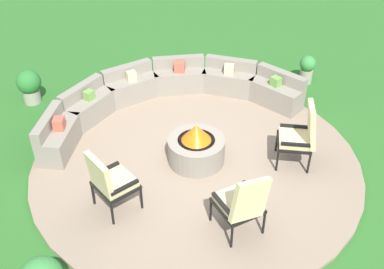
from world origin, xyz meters
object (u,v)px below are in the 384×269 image
(lounge_chair_back_left, at_px, (301,134))
(potted_plant_0, at_px, (307,68))
(curved_stone_bench, at_px, (164,95))
(lounge_chair_front_right, at_px, (242,203))
(lounge_chair_front_left, at_px, (110,181))
(fire_pit, at_px, (196,147))
(potted_plant_2, at_px, (29,85))

(lounge_chair_back_left, relative_size, potted_plant_0, 1.84)
(potted_plant_0, bearing_deg, curved_stone_bench, 179.93)
(lounge_chair_back_left, bearing_deg, potted_plant_0, -6.73)
(potted_plant_0, bearing_deg, lounge_chair_front_right, -132.63)
(lounge_chair_front_left, height_order, lounge_chair_front_right, lounge_chair_front_right)
(fire_pit, distance_m, potted_plant_2, 3.78)
(lounge_chair_front_left, distance_m, lounge_chair_front_right, 1.87)
(fire_pit, bearing_deg, potted_plant_0, 28.89)
(lounge_chair_back_left, xyz_separation_m, potted_plant_0, (1.60, 2.35, -0.29))
(potted_plant_0, distance_m, potted_plant_2, 5.66)
(fire_pit, xyz_separation_m, lounge_chair_front_left, (-1.53, -0.62, 0.27))
(fire_pit, relative_size, potted_plant_2, 1.35)
(curved_stone_bench, height_order, potted_plant_0, curved_stone_bench)
(lounge_chair_back_left, distance_m, potted_plant_0, 2.86)
(potted_plant_0, height_order, potted_plant_2, potted_plant_2)
(fire_pit, relative_size, lounge_chair_front_right, 0.88)
(lounge_chair_front_left, relative_size, lounge_chair_front_right, 0.94)
(lounge_chair_front_right, distance_m, potted_plant_2, 5.18)
(lounge_chair_front_right, bearing_deg, potted_plant_0, 39.28)
(fire_pit, bearing_deg, potted_plant_2, 129.23)
(lounge_chair_front_left, relative_size, potted_plant_2, 1.45)
(lounge_chair_front_left, distance_m, lounge_chair_back_left, 3.07)
(curved_stone_bench, distance_m, lounge_chair_front_left, 2.82)
(curved_stone_bench, height_order, lounge_chair_front_right, lounge_chair_front_right)
(lounge_chair_front_left, bearing_deg, potted_plant_0, 97.00)
(curved_stone_bench, height_order, lounge_chair_back_left, lounge_chair_back_left)
(curved_stone_bench, bearing_deg, fire_pit, -89.60)
(lounge_chair_front_right, bearing_deg, fire_pit, 82.71)
(lounge_chair_front_right, relative_size, lounge_chair_back_left, 0.95)
(lounge_chair_front_left, bearing_deg, fire_pit, 92.35)
(potted_plant_0, bearing_deg, lounge_chair_front_left, -153.25)
(lounge_chair_front_right, height_order, potted_plant_2, lounge_chair_front_right)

